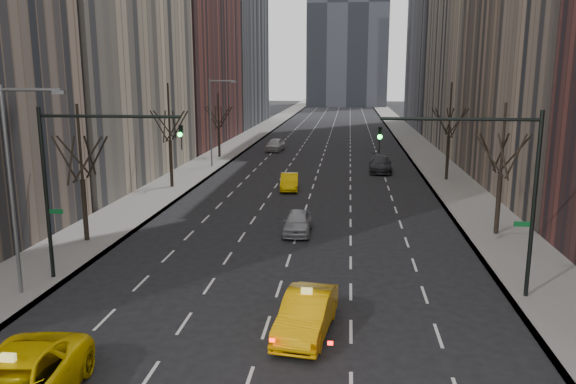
% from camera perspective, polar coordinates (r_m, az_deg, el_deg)
% --- Properties ---
extents(sidewalk_left, '(4.50, 320.00, 0.15)m').
position_cam_1_polar(sidewalk_left, '(83.83, -4.35, 5.30)').
color(sidewalk_left, slate).
rests_on(sidewalk_left, ground).
extents(sidewalk_right, '(4.50, 320.00, 0.15)m').
position_cam_1_polar(sidewalk_right, '(82.95, 12.60, 4.98)').
color(sidewalk_right, slate).
rests_on(sidewalk_right, ground).
extents(tree_lw_b, '(3.36, 3.50, 7.82)m').
position_cam_1_polar(tree_lw_b, '(33.95, -20.15, 1.21)').
color(tree_lw_b, black).
rests_on(tree_lw_b, ground).
extents(tree_lw_c, '(3.36, 3.50, 8.74)m').
position_cam_1_polar(tree_lw_c, '(48.59, -11.89, 5.06)').
color(tree_lw_c, black).
rests_on(tree_lw_c, ground).
extents(tree_lw_d, '(3.36, 3.50, 7.36)m').
position_cam_1_polar(tree_lw_d, '(65.90, -7.04, 6.52)').
color(tree_lw_d, black).
rests_on(tree_lw_d, ground).
extents(tree_rw_b, '(3.36, 3.50, 7.82)m').
position_cam_1_polar(tree_rw_b, '(35.54, 20.77, 1.61)').
color(tree_rw_b, black).
rests_on(tree_rw_b, ground).
extents(tree_rw_c, '(3.36, 3.50, 8.74)m').
position_cam_1_polar(tree_rw_c, '(52.95, 16.01, 5.39)').
color(tree_rw_c, black).
rests_on(tree_rw_c, ground).
extents(traffic_mast_left, '(6.69, 0.39, 8.00)m').
position_cam_1_polar(traffic_mast_left, '(27.08, -20.47, 2.46)').
color(traffic_mast_left, black).
rests_on(traffic_mast_left, ground).
extents(traffic_mast_right, '(6.69, 0.39, 8.00)m').
position_cam_1_polar(traffic_mast_right, '(24.98, 20.25, 1.74)').
color(traffic_mast_right, black).
rests_on(traffic_mast_right, ground).
extents(streetlight_near, '(2.83, 0.22, 9.00)m').
position_cam_1_polar(streetlight_near, '(26.19, -25.82, 2.01)').
color(streetlight_near, slate).
rests_on(streetlight_near, ground).
extents(streetlight_far, '(2.83, 0.22, 9.00)m').
position_cam_1_polar(streetlight_far, '(58.68, -7.54, 7.88)').
color(streetlight_far, slate).
rests_on(streetlight_far, ground).
extents(taxi_sedan, '(2.30, 4.97, 1.58)m').
position_cam_1_polar(taxi_sedan, '(21.47, 1.90, -12.25)').
color(taxi_sedan, '#E49E04').
rests_on(taxi_sedan, ground).
extents(silver_sedan_ahead, '(1.69, 4.10, 1.39)m').
position_cam_1_polar(silver_sedan_ahead, '(34.47, 0.99, -3.06)').
color(silver_sedan_ahead, '#97999E').
rests_on(silver_sedan_ahead, ground).
extents(far_taxi, '(1.78, 4.25, 1.37)m').
position_cam_1_polar(far_taxi, '(47.38, 0.14, 1.04)').
color(far_taxi, '#F8C205').
rests_on(far_taxi, ground).
extents(far_suv_grey, '(2.34, 5.47, 1.57)m').
position_cam_1_polar(far_suv_grey, '(57.02, 9.36, 2.83)').
color(far_suv_grey, '#2C2C31').
rests_on(far_suv_grey, ground).
extents(far_car_white, '(2.32, 4.93, 1.63)m').
position_cam_1_polar(far_car_white, '(71.73, -1.31, 4.83)').
color(far_car_white, '#BCBCBC').
rests_on(far_car_white, ground).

